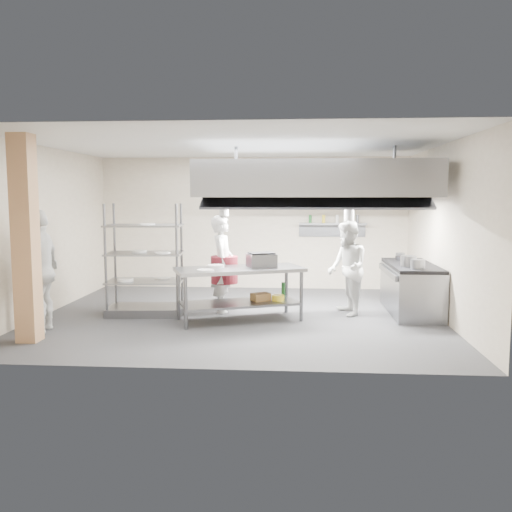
# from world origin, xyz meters

# --- Properties ---
(floor) EXTENTS (7.00, 7.00, 0.00)m
(floor) POSITION_xyz_m (0.00, 0.00, 0.00)
(floor) COLOR #2A2A2C
(floor) RESTS_ON ground
(ceiling) EXTENTS (7.00, 7.00, 0.00)m
(ceiling) POSITION_xyz_m (0.00, 0.00, 3.00)
(ceiling) COLOR silver
(ceiling) RESTS_ON wall_back
(wall_back) EXTENTS (7.00, 0.00, 7.00)m
(wall_back) POSITION_xyz_m (0.00, 3.00, 1.50)
(wall_back) COLOR #BCAC95
(wall_back) RESTS_ON ground
(wall_left) EXTENTS (0.00, 6.00, 6.00)m
(wall_left) POSITION_xyz_m (-3.50, 0.00, 1.50)
(wall_left) COLOR #BCAC95
(wall_left) RESTS_ON ground
(wall_right) EXTENTS (0.00, 6.00, 6.00)m
(wall_right) POSITION_xyz_m (3.50, 0.00, 1.50)
(wall_right) COLOR #BCAC95
(wall_right) RESTS_ON ground
(column) EXTENTS (0.30, 0.30, 3.00)m
(column) POSITION_xyz_m (-2.90, -1.90, 1.50)
(column) COLOR tan
(column) RESTS_ON floor
(exhaust_hood) EXTENTS (4.00, 2.50, 0.60)m
(exhaust_hood) POSITION_xyz_m (1.30, 0.40, 2.40)
(exhaust_hood) COLOR gray
(exhaust_hood) RESTS_ON ceiling
(hood_strip_a) EXTENTS (1.60, 0.12, 0.04)m
(hood_strip_a) POSITION_xyz_m (0.40, 0.40, 2.08)
(hood_strip_a) COLOR white
(hood_strip_a) RESTS_ON exhaust_hood
(hood_strip_b) EXTENTS (1.60, 0.12, 0.04)m
(hood_strip_b) POSITION_xyz_m (2.20, 0.40, 2.08)
(hood_strip_b) COLOR white
(hood_strip_b) RESTS_ON exhaust_hood
(wall_shelf) EXTENTS (1.50, 0.28, 0.04)m
(wall_shelf) POSITION_xyz_m (1.80, 2.84, 1.50)
(wall_shelf) COLOR gray
(wall_shelf) RESTS_ON wall_back
(island) EXTENTS (2.31, 1.61, 0.91)m
(island) POSITION_xyz_m (0.03, -0.35, 0.46)
(island) COLOR gray
(island) RESTS_ON floor
(island_worktop) EXTENTS (2.31, 1.61, 0.06)m
(island_worktop) POSITION_xyz_m (0.03, -0.35, 0.88)
(island_worktop) COLOR gray
(island_worktop) RESTS_ON island
(island_undershelf) EXTENTS (2.12, 1.46, 0.04)m
(island_undershelf) POSITION_xyz_m (0.03, -0.35, 0.30)
(island_undershelf) COLOR slate
(island_undershelf) RESTS_ON island
(pass_rack) EXTENTS (1.39, 0.89, 1.99)m
(pass_rack) POSITION_xyz_m (-1.70, 0.00, 0.99)
(pass_rack) COLOR slate
(pass_rack) RESTS_ON floor
(cooking_range) EXTENTS (0.80, 2.00, 0.84)m
(cooking_range) POSITION_xyz_m (3.08, 0.50, 0.42)
(cooking_range) COLOR gray
(cooking_range) RESTS_ON floor
(range_top) EXTENTS (0.78, 1.96, 0.06)m
(range_top) POSITION_xyz_m (3.08, 0.50, 0.87)
(range_top) COLOR black
(range_top) RESTS_ON cooking_range
(chef_head) EXTENTS (0.45, 0.66, 1.77)m
(chef_head) POSITION_xyz_m (-0.35, 0.36, 0.88)
(chef_head) COLOR silver
(chef_head) RESTS_ON floor
(chef_line) EXTENTS (0.78, 0.93, 1.69)m
(chef_line) POSITION_xyz_m (1.90, 0.23, 0.84)
(chef_line) COLOR white
(chef_line) RESTS_ON floor
(chef_plating) EXTENTS (0.53, 1.15, 1.92)m
(chef_plating) POSITION_xyz_m (-3.00, -1.29, 0.96)
(chef_plating) COLOR white
(chef_plating) RESTS_ON floor
(griddle) EXTENTS (0.56, 0.50, 0.23)m
(griddle) POSITION_xyz_m (0.40, -0.22, 1.02)
(griddle) COLOR slate
(griddle) RESTS_ON island_worktop
(wicker_basket) EXTENTS (0.37, 0.35, 0.13)m
(wicker_basket) POSITION_xyz_m (0.38, -0.22, 0.39)
(wicker_basket) COLOR olive
(wicker_basket) RESTS_ON island_undershelf
(stockpot) EXTENTS (0.27, 0.27, 0.19)m
(stockpot) POSITION_xyz_m (2.94, 0.10, 0.99)
(stockpot) COLOR gray
(stockpot) RESTS_ON range_top
(plate_stack) EXTENTS (0.28, 0.28, 0.05)m
(plate_stack) POSITION_xyz_m (-1.70, 0.00, 0.63)
(plate_stack) COLOR white
(plate_stack) RESTS_ON pass_rack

